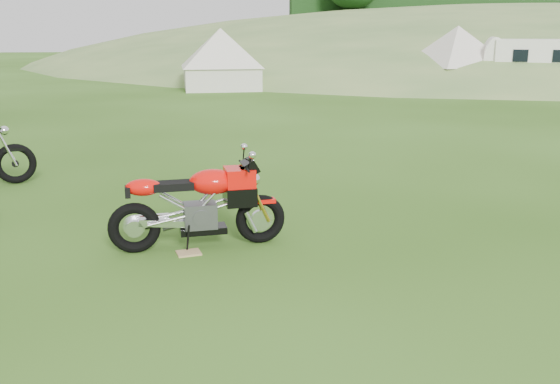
{
  "coord_description": "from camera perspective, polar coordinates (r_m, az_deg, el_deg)",
  "views": [
    {
      "loc": [
        -0.38,
        -5.39,
        2.26
      ],
      "look_at": [
        0.34,
        0.4,
        0.73
      ],
      "focal_mm": 40.0,
      "sensor_mm": 36.0,
      "label": 1
    }
  ],
  "objects": [
    {
      "name": "plywood_board",
      "position": [
        6.55,
        -8.35,
        -5.53
      ],
      "size": [
        0.28,
        0.24,
        0.02
      ],
      "primitive_type": "cube",
      "rotation": [
        0.0,
        0.0,
        0.22
      ],
      "color": "tan",
      "rests_on": "ground"
    },
    {
      "name": "caravan",
      "position": [
        25.69,
        22.57,
        10.72
      ],
      "size": [
        4.48,
        3.15,
        1.92
      ],
      "primitive_type": null,
      "rotation": [
        0.0,
        0.0,
        -0.36
      ],
      "color": "white",
      "rests_on": "ground"
    },
    {
      "name": "ground",
      "position": [
        5.85,
        -2.81,
        -8.01
      ],
      "size": [
        120.0,
        120.0,
        0.0
      ],
      "primitive_type": "plane",
      "color": "#284E10",
      "rests_on": "ground"
    },
    {
      "name": "sport_motorcycle",
      "position": [
        6.57,
        -7.51,
        -0.64
      ],
      "size": [
        1.81,
        0.64,
        1.06
      ],
      "primitive_type": null,
      "rotation": [
        0.0,
        0.0,
        0.11
      ],
      "color": "red",
      "rests_on": "ground"
    },
    {
      "name": "tent_left",
      "position": [
        24.36,
        -5.42,
        12.18
      ],
      "size": [
        2.91,
        2.91,
        2.41
      ],
      "primitive_type": null,
      "rotation": [
        0.0,
        0.0,
        0.05
      ],
      "color": "silver",
      "rests_on": "ground"
    },
    {
      "name": "hedgerow",
      "position": [
        51.57,
        21.57,
        11.21
      ],
      "size": [
        36.0,
        1.2,
        8.6
      ],
      "primitive_type": null,
      "color": "black",
      "rests_on": "ground"
    },
    {
      "name": "tent_right",
      "position": [
        25.53,
        15.83,
        11.88
      ],
      "size": [
        3.49,
        3.49,
        2.47
      ],
      "primitive_type": null,
      "rotation": [
        0.0,
        0.0,
        0.26
      ],
      "color": "silver",
      "rests_on": "ground"
    },
    {
      "name": "hillside",
      "position": [
        51.57,
        21.57,
        11.21
      ],
      "size": [
        80.0,
        64.0,
        8.0
      ],
      "primitive_type": "ellipsoid",
      "color": "#51793D",
      "rests_on": "ground"
    }
  ]
}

